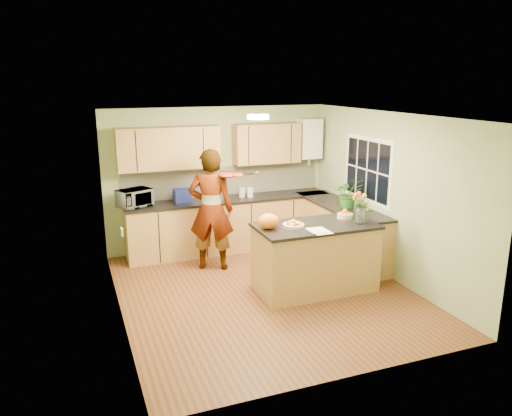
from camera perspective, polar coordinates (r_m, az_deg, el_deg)
name	(u,v)px	position (r m, az deg, el deg)	size (l,w,h in m)	color
floor	(265,292)	(7.25, 1.08, -9.59)	(4.50, 4.50, 0.00)	#533017
ceiling	(266,115)	(6.63, 1.19, 10.53)	(4.00, 4.50, 0.02)	silver
wall_back	(219,178)	(8.91, -4.30, 3.43)	(4.00, 0.02, 2.50)	#94A375
wall_front	(353,263)	(4.91, 11.05, -6.17)	(4.00, 0.02, 2.50)	#94A375
wall_left	(115,222)	(6.38, -15.77, -1.60)	(0.02, 4.50, 2.50)	#94A375
wall_right	(389,196)	(7.78, 14.92, 1.34)	(0.02, 4.50, 2.50)	#94A375
back_counter	(230,224)	(8.84, -3.03, -1.84)	(3.64, 0.62, 0.94)	#A58142
right_counter	(340,232)	(8.51, 9.62, -2.68)	(0.62, 2.24, 0.94)	#A58142
splashback	(224,181)	(8.93, -3.65, 3.14)	(3.60, 0.02, 0.52)	beige
upper_cabinets	(211,146)	(8.60, -5.18, 7.06)	(3.20, 0.34, 0.70)	#A58142
boiler	(309,139)	(9.28, 6.11, 7.88)	(0.40, 0.30, 0.86)	white
window_right	(367,170)	(8.20, 12.59, 4.28)	(0.01, 1.30, 1.05)	white
light_switch	(122,232)	(5.80, -15.08, -2.67)	(0.02, 0.09, 0.09)	white
ceiling_lamp	(258,117)	(6.91, 0.24, 10.38)	(0.30, 0.30, 0.07)	#FFEABF
peninsula_island	(315,257)	(7.21, 6.76, -5.61)	(1.71, 0.87, 0.98)	#A58142
fruit_dish	(294,224)	(6.90, 4.31, -1.85)	(0.30, 0.30, 0.10)	beige
orange_bowl	(345,214)	(7.43, 10.12, -0.73)	(0.22, 0.22, 0.13)	beige
flower_vase	(361,201)	(7.12, 11.92, 0.74)	(0.26, 0.26, 0.49)	silver
orange_bag	(269,221)	(6.78, 1.46, -1.52)	(0.28, 0.24, 0.21)	orange
papers	(320,231)	(6.76, 7.31, -2.60)	(0.24, 0.33, 0.01)	white
violinist	(211,210)	(7.86, -5.15, -0.20)	(0.71, 0.46, 1.94)	#E7B18D
violin	(227,175)	(7.58, -3.34, 3.78)	(0.64, 0.26, 0.13)	#591305
microwave	(135,198)	(8.33, -13.70, 1.11)	(0.53, 0.36, 0.29)	white
blue_box	(182,195)	(8.51, -8.44, 1.43)	(0.28, 0.21, 0.23)	navy
kettle	(220,193)	(8.61, -4.10, 1.70)	(0.15, 0.15, 0.27)	silver
jar_cream	(242,192)	(8.78, -1.62, 1.81)	(0.11, 0.11, 0.17)	beige
jar_white	(250,192)	(8.79, -0.67, 1.79)	(0.10, 0.10, 0.16)	white
potted_plant	(349,193)	(8.16, 10.56, 1.69)	(0.43, 0.38, 0.48)	#2C6E24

